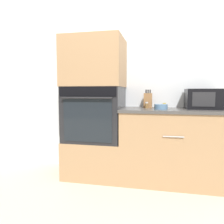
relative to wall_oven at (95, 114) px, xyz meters
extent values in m
plane|color=beige|center=(0.37, -0.30, -0.82)|extent=(12.00, 12.00, 0.00)
cube|color=silver|center=(0.37, 0.33, 0.43)|extent=(8.00, 0.05, 2.50)
cube|color=#A87F56|center=(0.00, 0.00, -0.58)|extent=(0.74, 0.60, 0.48)
cube|color=black|center=(0.00, 0.00, 0.00)|extent=(0.72, 0.59, 0.69)
cube|color=black|center=(0.00, -0.30, 0.29)|extent=(0.69, 0.01, 0.12)
cube|color=#33E54C|center=(0.00, -0.30, 0.29)|extent=(0.09, 0.00, 0.03)
cube|color=black|center=(0.00, -0.30, -0.05)|extent=(0.59, 0.01, 0.51)
cylinder|color=black|center=(0.00, -0.33, 0.21)|extent=(0.61, 0.02, 0.02)
cube|color=#A87F56|center=(0.00, 0.00, 0.65)|extent=(0.74, 0.60, 0.61)
cube|color=#A87F56|center=(0.97, 0.00, -0.39)|extent=(1.20, 0.60, 0.86)
cube|color=#474442|center=(0.97, 0.00, 0.06)|extent=(1.22, 0.63, 0.03)
cylinder|color=#B7B7BC|center=(0.97, -0.31, -0.20)|extent=(0.22, 0.01, 0.01)
cube|color=black|center=(1.32, 0.09, 0.20)|extent=(0.39, 0.37, 0.24)
cube|color=#28282B|center=(1.30, -0.10, 0.20)|extent=(0.24, 0.01, 0.16)
cube|color=olive|center=(0.67, 0.17, 0.17)|extent=(0.10, 0.15, 0.19)
cylinder|color=black|center=(0.65, 0.17, 0.29)|extent=(0.02, 0.02, 0.04)
cylinder|color=black|center=(0.67, 0.17, 0.29)|extent=(0.02, 0.02, 0.04)
cylinder|color=black|center=(0.70, 0.17, 0.29)|extent=(0.02, 0.02, 0.04)
cylinder|color=#517599|center=(0.83, -0.07, 0.11)|extent=(0.16, 0.16, 0.06)
cylinder|color=brown|center=(0.66, 0.04, 0.11)|extent=(0.04, 0.04, 0.06)
cylinder|color=#B7B7BC|center=(0.66, 0.04, 0.15)|extent=(0.04, 0.04, 0.02)
cylinder|color=brown|center=(0.88, 0.05, 0.10)|extent=(0.04, 0.04, 0.05)
cylinder|color=gold|center=(0.88, 0.05, 0.14)|extent=(0.04, 0.04, 0.01)
camera|label=1|loc=(0.81, -2.70, 0.28)|focal=35.00mm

